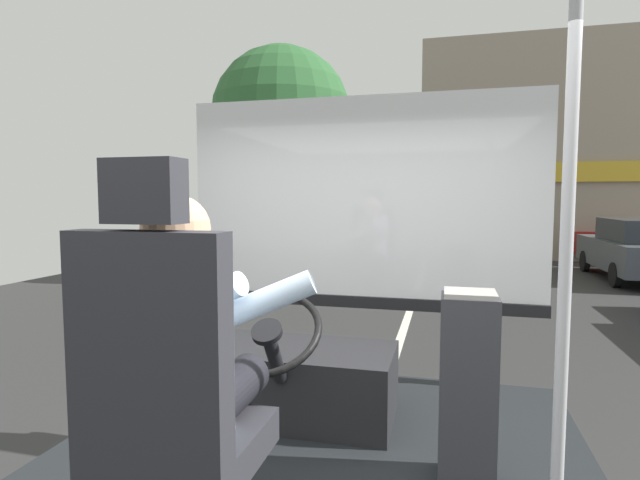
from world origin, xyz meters
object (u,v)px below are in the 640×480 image
(handrail_pole, at_px, (566,252))
(parked_car_red, at_px, (592,235))
(bus_driver, at_px, (186,343))
(parked_car_white, at_px, (559,225))
(driver_seat, at_px, (170,412))
(parked_car_charcoal, at_px, (640,249))
(steering_console, at_px, (296,379))
(fare_box, at_px, (468,387))

(handrail_pole, height_order, parked_car_red, handrail_pole)
(bus_driver, bearing_deg, parked_car_white, 76.00)
(driver_seat, bearing_deg, parked_car_white, 76.06)
(parked_car_charcoal, height_order, parked_car_white, parked_car_white)
(parked_car_charcoal, distance_m, parked_car_red, 5.09)
(bus_driver, height_order, parked_car_white, bus_driver)
(handrail_pole, bearing_deg, driver_seat, -157.14)
(handrail_pole, xyz_separation_m, parked_car_white, (4.36, 21.92, -0.99))
(steering_console, height_order, parked_car_white, parked_car_white)
(driver_seat, relative_size, steering_console, 1.23)
(steering_console, bearing_deg, parked_car_red, 70.59)
(handrail_pole, relative_size, parked_car_white, 0.52)
(driver_seat, height_order, bus_driver, driver_seat)
(steering_console, distance_m, parked_car_charcoal, 11.74)
(parked_car_charcoal, relative_size, parked_car_red, 1.02)
(driver_seat, xyz_separation_m, parked_car_white, (5.57, 22.43, -0.51))
(parked_car_white, bearing_deg, steering_console, -104.76)
(bus_driver, distance_m, handrail_pole, 1.30)
(bus_driver, bearing_deg, steering_console, 90.00)
(driver_seat, distance_m, fare_box, 1.28)
(parked_car_red, bearing_deg, parked_car_charcoal, -92.98)
(handrail_pole, distance_m, fare_box, 0.80)
(parked_car_red, bearing_deg, bus_driver, -108.12)
(fare_box, bearing_deg, parked_car_white, 77.82)
(bus_driver, xyz_separation_m, parked_car_white, (5.57, 22.33, -0.70))
(steering_console, bearing_deg, fare_box, -24.77)
(parked_car_red, relative_size, parked_car_white, 0.97)
(handrail_pole, distance_m, parked_car_white, 22.38)
(bus_driver, relative_size, steering_console, 0.70)
(parked_car_white, bearing_deg, parked_car_red, -90.75)
(steering_console, distance_m, handrail_pole, 1.67)
(parked_car_charcoal, distance_m, parked_car_white, 10.62)
(handrail_pole, xyz_separation_m, fare_box, (-0.29, 0.37, -0.64))
(parked_car_charcoal, bearing_deg, parked_car_red, 87.02)
(bus_driver, xyz_separation_m, fare_box, (0.92, 0.77, -0.35))
(driver_seat, xyz_separation_m, parked_car_red, (5.50, 16.90, -0.53))
(bus_driver, relative_size, handrail_pole, 0.36)
(driver_seat, xyz_separation_m, bus_driver, (0.00, 0.11, 0.19))
(steering_console, relative_size, fare_box, 1.30)
(bus_driver, height_order, parked_car_charcoal, bus_driver)
(fare_box, relative_size, parked_car_charcoal, 0.21)
(steering_console, distance_m, parked_car_red, 16.54)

